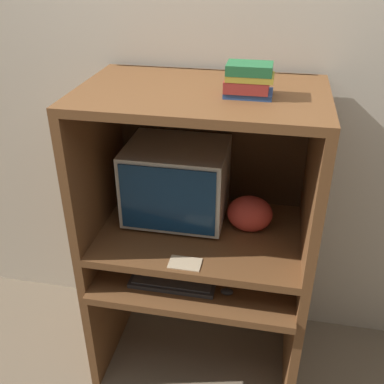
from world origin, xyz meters
The scene contains 10 objects.
wall_back centered at (0.00, 0.69, 1.30)m, with size 6.00×0.06×2.60m.
desk_base centered at (0.00, 0.27, 0.39)m, with size 0.99×0.67×0.62m.
desk_monitor_shelf centered at (0.00, 0.32, 0.76)m, with size 0.99×0.63×0.18m.
hutch_upper centered at (0.00, 0.35, 1.24)m, with size 0.99×0.63×0.66m.
crt_monitor centered at (-0.13, 0.41, 0.99)m, with size 0.46×0.38×0.37m.
keyboard centered at (-0.09, 0.13, 0.64)m, with size 0.39×0.13×0.03m.
mouse centered at (0.16, 0.12, 0.64)m, with size 0.06×0.04×0.03m.
snack_bag centered at (0.22, 0.37, 0.89)m, with size 0.21×0.15×0.17m.
book_stack centered at (0.18, 0.27, 1.53)m, with size 0.18×0.13×0.12m.
paper_card centered at (-0.02, 0.06, 0.81)m, with size 0.13×0.09×0.00m.
Camera 1 is at (0.29, -1.37, 1.98)m, focal length 42.00 mm.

